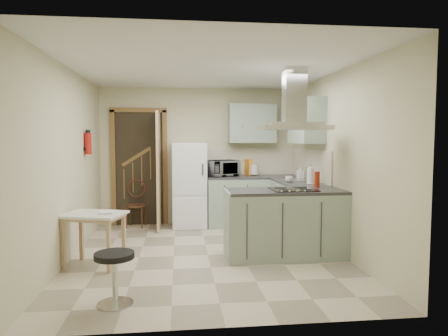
{
  "coord_description": "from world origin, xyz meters",
  "views": [
    {
      "loc": [
        -0.37,
        -5.3,
        1.58
      ],
      "look_at": [
        0.27,
        0.45,
        1.15
      ],
      "focal_mm": 32.0,
      "sensor_mm": 36.0,
      "label": 1
    }
  ],
  "objects": [
    {
      "name": "cereal_box",
      "position": [
        0.9,
        1.99,
        1.05
      ],
      "size": [
        0.13,
        0.21,
        0.29
      ],
      "primitive_type": "cube",
      "rotation": [
        0.0,
        0.0,
        0.28
      ],
      "color": "orange",
      "rests_on": "counter_back"
    },
    {
      "name": "bentwood_chair",
      "position": [
        -1.15,
        1.86,
        0.38
      ],
      "size": [
        0.38,
        0.38,
        0.77
      ],
      "primitive_type": "cube",
      "rotation": [
        0.0,
        0.0,
        -0.12
      ],
      "color": "#54321C",
      "rests_on": "floor"
    },
    {
      "name": "ceiling",
      "position": [
        0.0,
        0.0,
        2.5
      ],
      "size": [
        4.2,
        4.2,
        0.0
      ],
      "primitive_type": "plane",
      "rotation": [
        3.14,
        0.0,
        0.0
      ],
      "color": "silver",
      "rests_on": "back_wall"
    },
    {
      "name": "drop_leaf_table",
      "position": [
        -1.43,
        -0.31,
        0.33
      ],
      "size": [
        0.83,
        0.71,
        0.66
      ],
      "primitive_type": "cube",
      "rotation": [
        0.0,
        0.0,
        -0.3
      ],
      "color": "tan",
      "rests_on": "floor"
    },
    {
      "name": "left_wall",
      "position": [
        -1.8,
        0.0,
        1.25
      ],
      "size": [
        0.0,
        4.2,
        4.2
      ],
      "primitive_type": "plane",
      "rotation": [
        1.57,
        0.0,
        1.57
      ],
      "color": "beige",
      "rests_on": "floor"
    },
    {
      "name": "extractor_hood",
      "position": [
        1.12,
        -0.18,
        1.72
      ],
      "size": [
        0.9,
        0.55,
        0.1
      ],
      "primitive_type": "cube",
      "color": "silver",
      "rests_on": "ceiling"
    },
    {
      "name": "soap_bottle",
      "position": [
        1.66,
        1.23,
        1.01
      ],
      "size": [
        0.11,
        0.11,
        0.21
      ],
      "primitive_type": "imported",
      "rotation": [
        0.0,
        0.0,
        0.12
      ],
      "color": "#AEAFBB",
      "rests_on": "counter_right"
    },
    {
      "name": "wall_cabinet_back",
      "position": [
        0.95,
        1.93,
        1.85
      ],
      "size": [
        0.85,
        0.35,
        0.7
      ],
      "primitive_type": "cube",
      "color": "#9EB2A0",
      "rests_on": "back_wall"
    },
    {
      "name": "back_wall",
      "position": [
        0.0,
        2.1,
        1.25
      ],
      "size": [
        3.6,
        0.0,
        3.6
      ],
      "primitive_type": "plane",
      "rotation": [
        1.57,
        0.0,
        0.0
      ],
      "color": "beige",
      "rests_on": "floor"
    },
    {
      "name": "fridge",
      "position": [
        -0.2,
        1.8,
        0.75
      ],
      "size": [
        0.6,
        0.6,
        1.5
      ],
      "primitive_type": "cube",
      "color": "white",
      "rests_on": "floor"
    },
    {
      "name": "red_bottle",
      "position": [
        1.53,
        0.05,
        1.01
      ],
      "size": [
        0.08,
        0.08,
        0.22
      ],
      "primitive_type": "cylinder",
      "rotation": [
        0.0,
        0.0,
        0.01
      ],
      "color": "red",
      "rests_on": "peninsula"
    },
    {
      "name": "counter_right",
      "position": [
        1.5,
        1.12,
        0.45
      ],
      "size": [
        0.6,
        1.95,
        0.9
      ],
      "primitive_type": "cube",
      "color": "#9EB2A0",
      "rests_on": "floor"
    },
    {
      "name": "wall_cabinet_right",
      "position": [
        1.62,
        0.85,
        1.85
      ],
      "size": [
        0.35,
        0.9,
        0.7
      ],
      "primitive_type": "cube",
      "color": "#9EB2A0",
      "rests_on": "right_wall"
    },
    {
      "name": "book",
      "position": [
        -1.37,
        -0.31,
        0.72
      ],
      "size": [
        0.19,
        0.25,
        0.1
      ],
      "primitive_type": "imported",
      "rotation": [
        0.0,
        0.0,
        0.1
      ],
      "color": "maroon",
      "rests_on": "drop_leaf_table"
    },
    {
      "name": "kettle",
      "position": [
        0.99,
        1.89,
        1.01
      ],
      "size": [
        0.18,
        0.18,
        0.22
      ],
      "primitive_type": "cylinder",
      "rotation": [
        0.0,
        0.0,
        0.25
      ],
      "color": "silver",
      "rests_on": "counter_back"
    },
    {
      "name": "hob",
      "position": [
        1.12,
        -0.18,
        0.91
      ],
      "size": [
        0.58,
        0.5,
        0.01
      ],
      "primitive_type": "cube",
      "color": "black",
      "rests_on": "peninsula"
    },
    {
      "name": "peninsula",
      "position": [
        1.02,
        -0.18,
        0.45
      ],
      "size": [
        1.55,
        0.65,
        0.9
      ],
      "primitive_type": "cube",
      "color": "#9EB2A0",
      "rests_on": "floor"
    },
    {
      "name": "microwave",
      "position": [
        0.41,
        1.82,
        1.04
      ],
      "size": [
        0.61,
        0.52,
        0.29
      ],
      "primitive_type": "imported",
      "rotation": [
        0.0,
        0.0,
        0.39
      ],
      "color": "black",
      "rests_on": "counter_back"
    },
    {
      "name": "floor",
      "position": [
        0.0,
        0.0,
        0.0
      ],
      "size": [
        4.2,
        4.2,
        0.0
      ],
      "primitive_type": "plane",
      "color": "beige",
      "rests_on": "ground"
    },
    {
      "name": "doorway",
      "position": [
        -1.1,
        2.07,
        1.05
      ],
      "size": [
        1.1,
        0.12,
        2.1
      ],
      "primitive_type": "cube",
      "color": "brown",
      "rests_on": "floor"
    },
    {
      "name": "cup",
      "position": [
        1.32,
        0.71,
        0.95
      ],
      "size": [
        0.12,
        0.12,
        0.09
      ],
      "primitive_type": "imported",
      "rotation": [
        0.0,
        0.0,
        0.06
      ],
      "color": "silver",
      "rests_on": "counter_right"
    },
    {
      "name": "fire_extinguisher",
      "position": [
        -1.74,
        0.9,
        1.5
      ],
      "size": [
        0.1,
        0.1,
        0.32
      ],
      "primitive_type": "cylinder",
      "color": "#B2140F",
      "rests_on": "left_wall"
    },
    {
      "name": "stool",
      "position": [
        -0.99,
        -1.51,
        0.25
      ],
      "size": [
        0.49,
        0.49,
        0.51
      ],
      "primitive_type": "cylinder",
      "rotation": [
        0.0,
        0.0,
        0.4
      ],
      "color": "black",
      "rests_on": "floor"
    },
    {
      "name": "right_wall",
      "position": [
        1.8,
        0.0,
        1.25
      ],
      "size": [
        0.0,
        4.2,
        4.2
      ],
      "primitive_type": "plane",
      "rotation": [
        1.57,
        0.0,
        -1.57
      ],
      "color": "beige",
      "rests_on": "floor"
    },
    {
      "name": "paper_towel",
      "position": [
        1.58,
        0.45,
        1.03
      ],
      "size": [
        0.13,
        0.13,
        0.26
      ],
      "primitive_type": "cylinder",
      "rotation": [
        0.0,
        0.0,
        0.39
      ],
      "color": "white",
      "rests_on": "counter_right"
    },
    {
      "name": "counter_back",
      "position": [
        0.66,
        1.8,
        0.45
      ],
      "size": [
        1.08,
        0.6,
        0.9
      ],
      "primitive_type": "cube",
      "color": "#9EB2A0",
      "rests_on": "floor"
    },
    {
      "name": "sink",
      "position": [
        1.5,
        0.95,
        0.91
      ],
      "size": [
        0.45,
        0.4,
        0.01
      ],
      "primitive_type": "cube",
      "color": "silver",
      "rests_on": "counter_right"
    },
    {
      "name": "splashback",
      "position": [
        0.96,
        2.09,
        1.15
      ],
      "size": [
        1.68,
        0.02,
        0.5
      ],
      "primitive_type": "cube",
      "color": "beige",
      "rests_on": "counter_back"
    }
  ]
}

